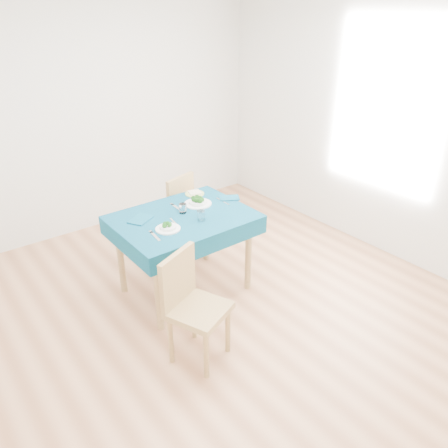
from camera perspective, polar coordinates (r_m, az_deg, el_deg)
room_shell at (r=3.20m, az=0.00°, el=7.97°), size 4.02×4.52×2.73m
table at (r=3.93m, az=-5.15°, el=-3.95°), size 1.14×0.87×0.76m
chair_near at (r=3.15m, az=-3.32°, el=-10.44°), size 0.51×0.53×0.96m
chair_far at (r=4.62m, az=-7.13°, el=2.16°), size 0.47×0.50×0.94m
bowl_near at (r=3.53m, az=-7.35°, el=-0.28°), size 0.20×0.20×0.06m
bowl_far at (r=3.95m, az=-3.44°, el=3.09°), size 0.25×0.25×0.08m
fork_near at (r=3.45m, az=-8.98°, el=-1.59°), size 0.04×0.18×0.00m
knife_near at (r=3.63m, az=-6.43°, el=0.13°), size 0.05×0.20×0.00m
fork_far at (r=3.91m, az=-6.17°, el=2.14°), size 0.03×0.19×0.00m
knife_far at (r=4.01m, az=-0.15°, el=2.97°), size 0.02×0.19×0.00m
napkin_near at (r=3.73m, az=-10.84°, el=0.60°), size 0.25×0.22×0.01m
napkin_far at (r=4.08m, az=0.71°, el=3.43°), size 0.22×0.20×0.01m
tumbler_center at (r=3.79m, az=-5.41°, el=2.04°), size 0.07×0.07×0.09m
tumbler_side at (r=3.65m, az=-3.03°, el=1.10°), size 0.07×0.07×0.09m
side_plate at (r=4.18m, az=-3.86°, el=3.97°), size 0.18×0.18×0.01m
bread_slice at (r=4.17m, az=-3.86°, el=4.13°), size 0.14×0.14×0.02m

